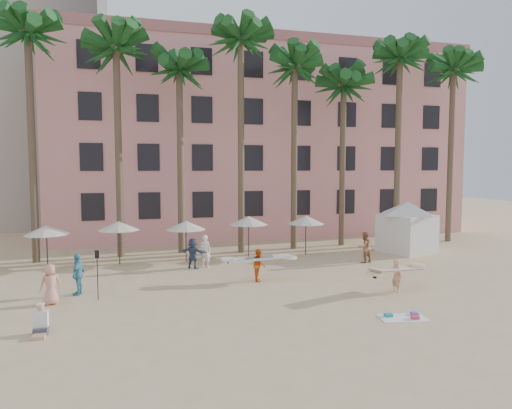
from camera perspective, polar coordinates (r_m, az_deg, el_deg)
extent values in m
plane|color=#D1B789|center=(17.34, -0.69, -15.00)|extent=(120.00, 120.00, 0.00)
cube|color=#E6988C|center=(43.32, -0.12, 7.49)|extent=(35.00, 14.00, 16.00)
cylinder|color=brown|center=(30.96, -26.19, 6.32)|extent=(0.44, 0.44, 14.00)
cylinder|color=brown|center=(30.87, -16.81, 6.13)|extent=(0.44, 0.44, 13.50)
cylinder|color=brown|center=(31.49, -9.43, 5.32)|extent=(0.44, 0.44, 12.50)
cylinder|color=brown|center=(31.17, -1.88, 7.23)|extent=(0.44, 0.44, 14.50)
cylinder|color=brown|center=(32.75, 4.80, 5.78)|extent=(0.44, 0.44, 13.00)
cylinder|color=brown|center=(34.74, 10.76, 4.82)|extent=(0.44, 0.44, 12.00)
cylinder|color=brown|center=(35.81, 17.30, 6.28)|extent=(0.44, 0.44, 14.00)
cylinder|color=brown|center=(39.08, 23.15, 5.60)|extent=(0.44, 0.44, 13.50)
cylinder|color=#332B23|center=(29.05, -24.66, -4.97)|extent=(0.07, 0.07, 2.40)
cone|color=beige|center=(28.91, -24.73, -2.92)|extent=(2.50, 2.50, 0.55)
cylinder|color=#332B23|center=(28.82, -16.71, -4.71)|extent=(0.07, 0.07, 2.50)
cone|color=beige|center=(28.67, -16.76, -2.54)|extent=(2.50, 2.50, 0.55)
cylinder|color=#332B23|center=(28.87, -8.73, -4.66)|extent=(0.07, 0.07, 2.40)
cone|color=beige|center=(28.72, -8.76, -2.59)|extent=(2.50, 2.50, 0.55)
cylinder|color=#332B23|center=(29.44, -0.93, -4.23)|extent=(0.07, 0.07, 2.60)
cone|color=beige|center=(29.29, -0.93, -2.00)|extent=(2.50, 2.50, 0.55)
cylinder|color=#332B23|center=(30.83, 6.23, -3.95)|extent=(0.07, 0.07, 2.50)
cone|color=beige|center=(30.69, 6.25, -1.92)|extent=(2.50, 2.50, 0.55)
cube|color=silver|center=(33.24, 18.32, -3.45)|extent=(3.78, 3.78, 2.60)
cone|color=silver|center=(33.04, 18.40, -0.44)|extent=(5.67, 5.67, 0.90)
cube|color=white|center=(19.10, 17.88, -13.33)|extent=(1.94, 1.29, 0.02)
cube|color=teal|center=(19.08, 16.22, -13.12)|extent=(0.34, 0.30, 0.10)
cube|color=#D73B4D|center=(19.06, 19.26, -13.18)|extent=(0.31, 0.26, 0.12)
cube|color=#6E47AC|center=(19.58, 19.19, -12.76)|extent=(0.31, 0.34, 0.08)
imported|color=tan|center=(22.58, 17.16, -8.49)|extent=(0.46, 0.62, 1.57)
cube|color=beige|center=(22.51, 17.18, -7.71)|extent=(3.17, 1.80, 0.37)
imported|color=#DD5A17|center=(23.72, 0.39, -7.53)|extent=(0.77, 0.91, 1.67)
cube|color=silver|center=(23.66, 0.40, -6.74)|extent=(3.29, 1.15, 0.32)
imported|color=tan|center=(21.51, -24.31, -9.09)|extent=(1.01, 0.85, 1.76)
imported|color=#A26743|center=(28.91, 13.41, -5.22)|extent=(1.08, 0.93, 1.90)
imported|color=white|center=(27.07, -6.37, -5.79)|extent=(0.83, 0.75, 1.90)
imported|color=#394A65|center=(26.75, -7.90, -6.07)|extent=(1.62, 1.42, 1.77)
imported|color=#4C9AB1|center=(22.65, -21.34, -8.10)|extent=(0.74, 1.21, 1.92)
cylinder|color=black|center=(21.41, -19.19, -8.53)|extent=(0.04, 0.04, 2.10)
cube|color=black|center=(21.21, -19.26, -5.89)|extent=(0.18, 0.03, 0.35)
cube|color=#3F3F4C|center=(18.18, -25.29, -14.09)|extent=(0.48, 0.44, 0.25)
cube|color=tan|center=(17.86, -25.50, -14.66)|extent=(0.42, 0.48, 0.13)
cube|color=white|center=(18.11, -25.30, -12.83)|extent=(0.47, 0.28, 0.58)
sphere|color=tan|center=(17.99, -25.35, -11.54)|extent=(0.25, 0.25, 0.25)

